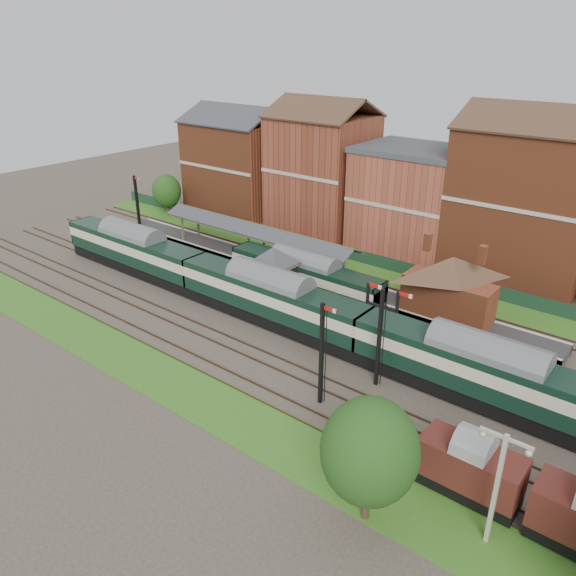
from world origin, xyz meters
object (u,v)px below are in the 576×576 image
Objects in this scene: signal_box at (273,274)px; goods_van_a at (470,468)px; dmu_train at (270,297)px; platform_railcar at (305,276)px; semaphore_bracket at (380,331)px.

signal_box is 1.04× the size of goods_van_a.
goods_van_a is (22.54, -9.00, -0.66)m from dmu_train.
goods_van_a is at bearing -21.77° from dmu_train.
platform_railcar is (-0.99, 6.50, -0.31)m from dmu_train.
platform_railcar reaches higher than goods_van_a.
goods_van_a is at bearing -26.23° from signal_box.
signal_box is at bearing 159.08° from semaphore_bracket.
signal_box reaches higher than platform_railcar.
semaphore_bracket is 12.07m from goods_van_a.
dmu_train is at bearing 158.23° from goods_van_a.
dmu_train is 10.32× the size of goods_van_a.
semaphore_bracket is (15.04, -5.75, 1.44)m from signal_box.
goods_van_a is (23.53, -15.50, -0.35)m from platform_railcar.
semaphore_bracket is at bearing -20.92° from signal_box.
goods_van_a is (9.82, -6.50, -2.64)m from semaphore_bracket.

